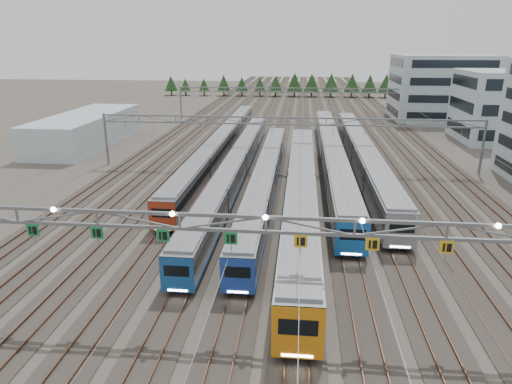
# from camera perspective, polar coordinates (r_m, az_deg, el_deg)

# --- Properties ---
(ground) EXTENTS (400.00, 400.00, 0.00)m
(ground) POSITION_cam_1_polar(r_m,az_deg,el_deg) (32.60, 1.13, -16.04)
(ground) COLOR #47423A
(ground) RESTS_ON ground
(track_bed) EXTENTS (54.00, 260.00, 5.42)m
(track_bed) POSITION_cam_1_polar(r_m,az_deg,el_deg) (127.98, 4.85, 10.65)
(track_bed) COLOR #2D2823
(track_bed) RESTS_ON ground
(train_a) EXTENTS (2.77, 68.81, 3.61)m
(train_a) POSITION_cam_1_polar(r_m,az_deg,el_deg) (77.69, -4.29, 6.11)
(train_a) COLOR black
(train_a) RESTS_ON ground
(train_b) EXTENTS (2.61, 64.43, 3.39)m
(train_b) POSITION_cam_1_polar(r_m,az_deg,el_deg) (64.17, -2.36, 3.44)
(train_b) COLOR black
(train_b) RESTS_ON ground
(train_c) EXTENTS (2.65, 51.92, 3.45)m
(train_c) POSITION_cam_1_polar(r_m,az_deg,el_deg) (57.89, 1.22, 1.82)
(train_c) COLOR black
(train_c) RESTS_ON ground
(train_d) EXTENTS (3.15, 54.44, 4.10)m
(train_d) POSITION_cam_1_polar(r_m,az_deg,el_deg) (52.22, 5.65, 0.27)
(train_d) COLOR black
(train_d) RESTS_ON ground
(train_e) EXTENTS (2.97, 63.99, 3.88)m
(train_e) POSITION_cam_1_polar(r_m,az_deg,el_deg) (70.59, 9.42, 4.78)
(train_e) COLOR black
(train_e) RESTS_ON ground
(train_f) EXTENTS (3.04, 59.31, 3.97)m
(train_f) POSITION_cam_1_polar(r_m,az_deg,el_deg) (70.57, 13.10, 4.58)
(train_f) COLOR black
(train_f) RESTS_ON ground
(gantry_near) EXTENTS (56.36, 0.61, 8.08)m
(gantry_near) POSITION_cam_1_polar(r_m,az_deg,el_deg) (29.09, 1.10, -4.57)
(gantry_near) COLOR slate
(gantry_near) RESTS_ON ground
(gantry_mid) EXTENTS (56.36, 0.36, 8.00)m
(gantry_mid) POSITION_cam_1_polar(r_m,az_deg,el_deg) (67.94, 3.94, 8.08)
(gantry_mid) COLOR slate
(gantry_mid) RESTS_ON ground
(gantry_far) EXTENTS (56.36, 0.36, 8.00)m
(gantry_far) POSITION_cam_1_polar(r_m,az_deg,el_deg) (112.50, 4.76, 12.11)
(gantry_far) COLOR slate
(gantry_far) RESTS_ON ground
(depot_bldg_mid) EXTENTS (14.00, 16.00, 13.24)m
(depot_bldg_mid) POSITION_cam_1_polar(r_m,az_deg,el_deg) (100.24, 28.08, 9.45)
(depot_bldg_mid) COLOR #A8C0C9
(depot_bldg_mid) RESTS_ON ground
(depot_bldg_north) EXTENTS (22.00, 18.00, 15.39)m
(depot_bldg_north) POSITION_cam_1_polar(r_m,az_deg,el_deg) (122.47, 22.06, 11.99)
(depot_bldg_north) COLOR #A8C0C9
(depot_bldg_north) RESTS_ON ground
(west_shed) EXTENTS (10.00, 30.00, 5.55)m
(west_shed) POSITION_cam_1_polar(r_m,az_deg,el_deg) (91.88, -20.48, 7.37)
(west_shed) COLOR #A8C0C9
(west_shed) RESTS_ON ground
(treeline) EXTENTS (87.50, 5.60, 7.02)m
(treeline) POSITION_cam_1_polar(r_m,az_deg,el_deg) (163.50, 3.68, 13.29)
(treeline) COLOR #332114
(treeline) RESTS_ON ground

